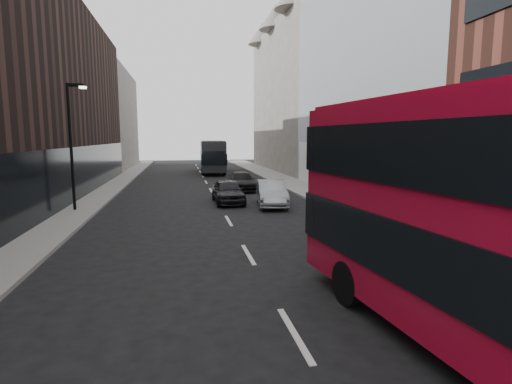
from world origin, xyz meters
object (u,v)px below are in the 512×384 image
grey_bus (212,155)px  car_a (228,191)px  car_c (242,181)px  car_b (272,193)px  street_lamp (72,138)px

grey_bus → car_a: (-0.81, -23.04, -1.28)m
car_a → car_c: (1.83, 6.12, -0.05)m
car_a → car_c: 6.39m
car_a → car_b: bearing=-33.7°
street_lamp → car_c: bearing=35.8°
street_lamp → car_c: size_ratio=1.41×
grey_bus → car_a: grey_bus is taller
grey_bus → car_c: size_ratio=2.41×
street_lamp → car_a: (8.85, 1.59, -3.41)m
street_lamp → car_b: 11.87m
street_lamp → grey_bus: size_ratio=0.59×
street_lamp → car_a: street_lamp is taller
grey_bus → car_b: 24.72m
grey_bus → car_a: size_ratio=2.65×
car_c → car_b: bearing=-83.4°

